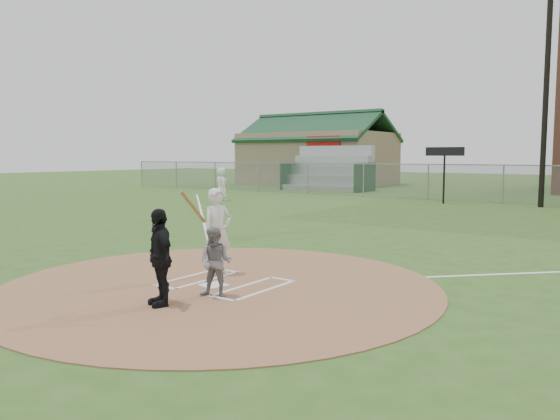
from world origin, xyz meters
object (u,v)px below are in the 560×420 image
Objects in this scene: ondeck_player at (221,184)px; batter_at_plate at (217,231)px; home_plate at (214,285)px; umpire at (160,257)px; catcher at (216,262)px.

ondeck_player is 1.01× the size of batter_at_plate.
umpire reaches higher than home_plate.
batter_at_plate reaches higher than catcher.
ondeck_player is (-13.76, 15.73, 0.28)m from catcher.
home_plate is 0.28× the size of umpire.
batter_at_plate is (-0.63, 0.81, 0.89)m from home_plate.
ondeck_player reaches higher than home_plate.
catcher is 1.84m from batter_at_plate.
ondeck_player is at bearing 131.22° from batter_at_plate.
home_plate is 0.25× the size of ondeck_player.
umpire is at bearing -71.13° from batter_at_plate.
batter_at_plate reaches higher than home_plate.
ondeck_player is (-13.20, 15.16, 0.88)m from home_plate.
catcher is (0.56, -0.57, 0.60)m from home_plate.
home_plate is 1.69m from umpire.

